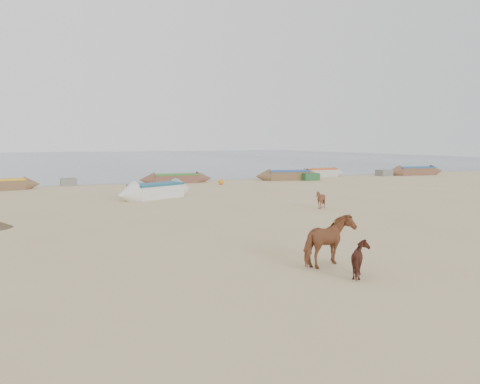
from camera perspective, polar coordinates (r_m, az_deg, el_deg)
name	(u,v)px	position (r m, az deg, el deg)	size (l,w,h in m)	color
ground	(280,226)	(19.32, 4.85, -4.13)	(140.00, 140.00, 0.00)	tan
sea	(82,158)	(99.12, -18.75, 3.91)	(160.00, 160.00, 0.00)	slate
cow_adult	(329,241)	(13.22, 10.76, -5.91)	(0.77, 1.69, 1.42)	brown
calf_front	(321,199)	(24.37, 9.80, -0.91)	(0.77, 0.87, 0.95)	#552E1A
calf_right	(362,260)	(12.44, 14.71, -7.99)	(0.90, 0.77, 0.91)	#4D2419
near_canoe	(156,191)	(28.96, -10.18, 0.16)	(5.46, 1.48, 0.90)	silver
waterline_canoes	(172,179)	(38.44, -8.27, 1.63)	(56.33, 3.79, 0.94)	brown
beach_clutter	(209,180)	(38.65, -3.78, 1.52)	(45.71, 5.44, 0.64)	#2E6742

